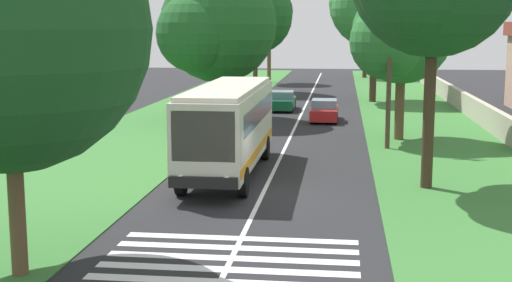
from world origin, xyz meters
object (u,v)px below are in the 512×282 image
(coach_bus, at_px, (229,124))
(roadside_tree_right_0, at_px, (373,5))
(trailing_car_0, at_px, (324,111))
(trailing_car_1, at_px, (282,101))
(roadside_tree_left_0, at_px, (215,27))
(roadside_tree_right_2, at_px, (364,8))
(utility_pole, at_px, (389,72))
(roadside_tree_right_3, at_px, (398,37))
(roadside_tree_left_1, at_px, (268,13))
(roadside_tree_left_3, at_px, (254,18))

(coach_bus, distance_m, roadside_tree_right_0, 31.42)
(trailing_car_0, height_order, trailing_car_1, same)
(roadside_tree_left_0, bearing_deg, roadside_tree_right_2, -14.59)
(roadside_tree_left_0, bearing_deg, utility_pole, -133.37)
(roadside_tree_left_0, bearing_deg, roadside_tree_right_3, -122.28)
(trailing_car_0, xyz_separation_m, roadside_tree_left_1, (31.38, 7.06, 6.98))
(roadside_tree_left_1, xyz_separation_m, roadside_tree_right_0, (-18.81, -10.51, 0.21))
(roadside_tree_right_3, bearing_deg, utility_pole, 168.42)
(roadside_tree_left_3, distance_m, utility_pole, 31.85)
(trailing_car_1, bearing_deg, roadside_tree_left_0, 148.06)
(roadside_tree_left_3, relative_size, roadside_tree_right_3, 1.25)
(trailing_car_1, height_order, roadside_tree_left_3, roadside_tree_left_3)
(coach_bus, xyz_separation_m, roadside_tree_left_1, (48.92, 3.56, 5.50))
(coach_bus, xyz_separation_m, roadside_tree_right_0, (30.11, -6.95, 5.71))
(trailing_car_0, height_order, roadside_tree_right_3, roadside_tree_right_3)
(roadside_tree_left_1, relative_size, roadside_tree_right_2, 0.87)
(roadside_tree_left_1, bearing_deg, roadside_tree_left_0, 179.88)
(roadside_tree_left_1, bearing_deg, utility_pole, -165.89)
(coach_bus, distance_m, utility_pole, 10.09)
(roadside_tree_left_1, relative_size, utility_pole, 1.39)
(trailing_car_0, xyz_separation_m, utility_pole, (-10.47, -3.46, 3.25))
(roadside_tree_right_2, bearing_deg, roadside_tree_left_1, 130.78)
(trailing_car_1, xyz_separation_m, roadside_tree_left_3, (13.67, 3.88, 6.26))
(coach_bus, height_order, roadside_tree_left_0, roadside_tree_left_0)
(trailing_car_0, bearing_deg, roadside_tree_right_2, -5.01)
(coach_bus, bearing_deg, roadside_tree_left_3, 5.59)
(trailing_car_1, xyz_separation_m, roadside_tree_right_2, (34.77, -6.79, 7.73))
(trailing_car_1, relative_size, roadside_tree_right_0, 0.37)
(roadside_tree_left_0, xyz_separation_m, roadside_tree_right_0, (13.04, -10.57, 1.74))
(roadside_tree_right_0, bearing_deg, utility_pole, -179.97)
(roadside_tree_left_1, distance_m, roadside_tree_right_3, 40.52)
(roadside_tree_left_3, relative_size, roadside_tree_right_2, 0.89)
(roadside_tree_left_1, bearing_deg, roadside_tree_left_3, 179.71)
(utility_pole, bearing_deg, roadside_tree_left_1, 14.11)
(roadside_tree_right_3, xyz_separation_m, utility_pole, (-2.93, 0.60, -1.68))
(roadside_tree_left_0, height_order, roadside_tree_right_0, roadside_tree_right_0)
(roadside_tree_right_3, bearing_deg, roadside_tree_left_1, 15.95)
(trailing_car_0, relative_size, roadside_tree_right_2, 0.36)
(roadside_tree_right_3, bearing_deg, coach_bus, 142.93)
(trailing_car_0, distance_m, roadside_tree_right_2, 41.41)
(roadside_tree_right_0, distance_m, roadside_tree_right_3, 20.23)
(trailing_car_1, height_order, roadside_tree_right_3, roadside_tree_right_3)
(trailing_car_1, bearing_deg, roadside_tree_right_3, -151.21)
(roadside_tree_left_1, distance_m, utility_pole, 43.31)
(roadside_tree_left_1, height_order, roadside_tree_right_3, roadside_tree_left_1)
(roadside_tree_right_3, bearing_deg, roadside_tree_left_0, 57.72)
(roadside_tree_right_3, bearing_deg, roadside_tree_right_0, 1.75)
(trailing_car_0, bearing_deg, coach_bus, 168.71)
(trailing_car_0, distance_m, roadside_tree_right_3, 9.88)
(coach_bus, distance_m, roadside_tree_right_3, 13.01)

